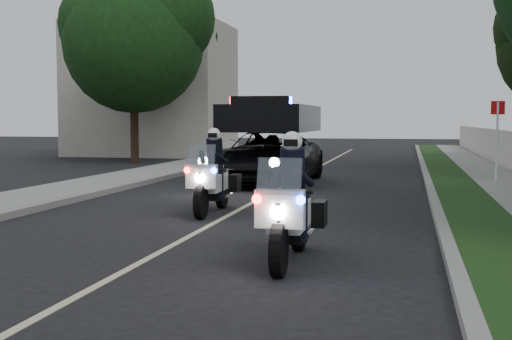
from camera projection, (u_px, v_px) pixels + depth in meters
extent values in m
plane|color=black|center=(149.00, 258.00, 9.47)|extent=(120.00, 120.00, 0.00)
cube|color=gray|center=(430.00, 188.00, 18.31)|extent=(0.20, 60.00, 0.15)
cube|color=#193814|center=(457.00, 189.00, 18.16)|extent=(1.20, 60.00, 0.16)
cube|color=gray|center=(508.00, 190.00, 17.87)|extent=(1.40, 60.00, 0.16)
cube|color=gray|center=(144.00, 182.00, 20.09)|extent=(0.20, 60.00, 0.15)
cube|color=gray|center=(109.00, 181.00, 20.33)|extent=(2.00, 60.00, 0.16)
cube|color=#A8A396|center=(153.00, 90.00, 36.69)|extent=(8.00, 6.00, 7.00)
cube|color=#BFB78C|center=(280.00, 188.00, 19.21)|extent=(0.12, 50.00, 0.01)
imported|color=black|center=(269.00, 183.00, 20.61)|extent=(2.73, 5.75, 2.78)
imported|color=black|center=(290.00, 158.00, 34.15)|extent=(0.74, 1.61, 0.81)
imported|color=black|center=(290.00, 158.00, 34.15)|extent=(0.59, 0.41, 1.56)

